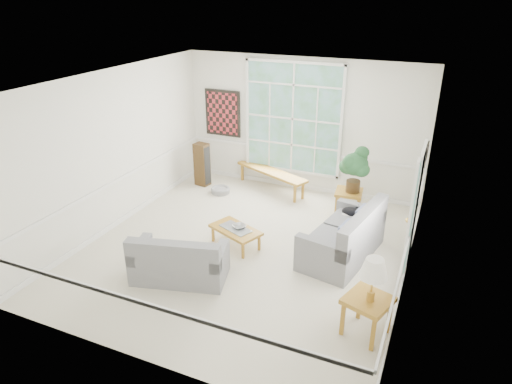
{
  "coord_description": "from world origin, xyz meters",
  "views": [
    {
      "loc": [
        2.98,
        -6.47,
        4.31
      ],
      "look_at": [
        0.1,
        0.2,
        1.05
      ],
      "focal_mm": 32.0,
      "sensor_mm": 36.0,
      "label": 1
    }
  ],
  "objects_px": {
    "coffee_table": "(236,237)",
    "end_table": "(348,203)",
    "loveseat_right": "(343,232)",
    "loveseat_front": "(179,256)",
    "side_table": "(366,316)"
  },
  "relations": [
    {
      "from": "loveseat_right",
      "to": "loveseat_front",
      "type": "xyz_separation_m",
      "value": [
        -2.23,
        -1.68,
        -0.08
      ]
    },
    {
      "from": "loveseat_right",
      "to": "side_table",
      "type": "relative_size",
      "value": 3.08
    },
    {
      "from": "side_table",
      "to": "end_table",
      "type": "bearing_deg",
      "value": 106.74
    },
    {
      "from": "loveseat_front",
      "to": "coffee_table",
      "type": "bearing_deg",
      "value": 57.92
    },
    {
      "from": "coffee_table",
      "to": "side_table",
      "type": "relative_size",
      "value": 1.64
    },
    {
      "from": "coffee_table",
      "to": "end_table",
      "type": "distance_m",
      "value": 2.59
    },
    {
      "from": "side_table",
      "to": "coffee_table",
      "type": "bearing_deg",
      "value": 152.0
    },
    {
      "from": "loveseat_right",
      "to": "end_table",
      "type": "xyz_separation_m",
      "value": [
        -0.26,
        1.62,
        -0.21
      ]
    },
    {
      "from": "loveseat_right",
      "to": "coffee_table",
      "type": "xyz_separation_m",
      "value": [
        -1.84,
        -0.43,
        -0.3
      ]
    },
    {
      "from": "side_table",
      "to": "loveseat_right",
      "type": "bearing_deg",
      "value": 113.09
    },
    {
      "from": "coffee_table",
      "to": "loveseat_right",
      "type": "bearing_deg",
      "value": 35.67
    },
    {
      "from": "end_table",
      "to": "side_table",
      "type": "bearing_deg",
      "value": -73.26
    },
    {
      "from": "loveseat_right",
      "to": "coffee_table",
      "type": "height_order",
      "value": "loveseat_right"
    },
    {
      "from": "loveseat_right",
      "to": "end_table",
      "type": "bearing_deg",
      "value": 109.75
    },
    {
      "from": "loveseat_right",
      "to": "coffee_table",
      "type": "relative_size",
      "value": 1.88
    }
  ]
}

